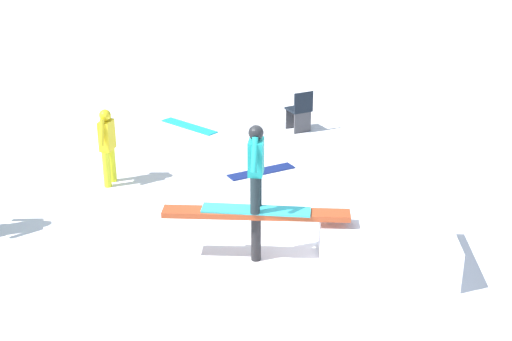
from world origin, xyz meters
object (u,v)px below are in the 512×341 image
(rail_feature, at_px, (256,218))
(loose_snowboard_navy, at_px, (261,172))
(bystander_yellow, at_px, (107,143))
(folding_chair, at_px, (300,112))
(main_rider_on_rail, at_px, (256,171))
(loose_snowboard_cyan, at_px, (189,126))

(rail_feature, relative_size, loose_snowboard_navy, 1.94)
(rail_feature, bearing_deg, loose_snowboard_navy, -88.72)
(bystander_yellow, distance_m, folding_chair, 4.47)
(rail_feature, relative_size, main_rider_on_rail, 1.66)
(folding_chair, bearing_deg, rail_feature, 53.52)
(loose_snowboard_cyan, bearing_deg, rail_feature, 145.30)
(rail_feature, height_order, bystander_yellow, bystander_yellow)
(loose_snowboard_navy, bearing_deg, bystander_yellow, -17.27)
(loose_snowboard_navy, bearing_deg, main_rider_on_rail, 59.87)
(rail_feature, relative_size, bystander_yellow, 1.82)
(rail_feature, height_order, loose_snowboard_cyan, rail_feature)
(main_rider_on_rail, relative_size, loose_snowboard_navy, 1.17)
(loose_snowboard_navy, xyz_separation_m, loose_snowboard_cyan, (2.49, -1.57, 0.00))
(rail_feature, xyz_separation_m, folding_chair, (1.60, -5.29, -0.24))
(bystander_yellow, distance_m, loose_snowboard_navy, 2.80)
(loose_snowboard_navy, relative_size, loose_snowboard_cyan, 0.88)
(main_rider_on_rail, distance_m, bystander_yellow, 3.73)
(loose_snowboard_navy, xyz_separation_m, folding_chair, (0.27, -2.40, 0.40))
(main_rider_on_rail, bearing_deg, loose_snowboard_navy, -85.99)
(bystander_yellow, bearing_deg, rail_feature, -125.32)
(bystander_yellow, height_order, loose_snowboard_cyan, bystander_yellow)
(loose_snowboard_navy, distance_m, loose_snowboard_cyan, 2.95)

